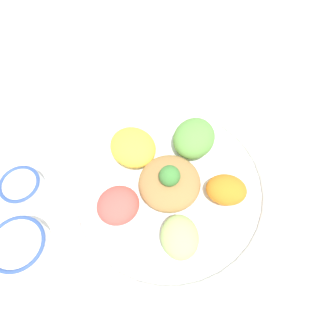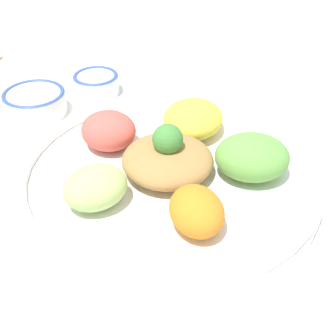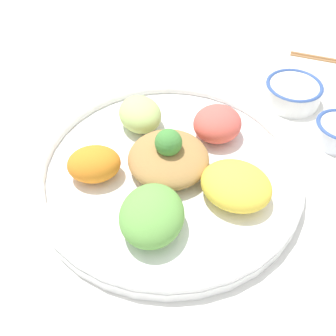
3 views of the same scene
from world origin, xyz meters
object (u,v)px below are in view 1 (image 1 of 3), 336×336
sauce_bowl_dark (20,245)px  serving_spoon_main (22,111)px  sauce_bowl_red (22,186)px  salad_platter (170,184)px

sauce_bowl_dark → serving_spoon_main: sauce_bowl_dark is taller
sauce_bowl_red → serving_spoon_main: (0.12, 0.17, -0.02)m
sauce_bowl_dark → salad_platter: bearing=-26.9°
salad_platter → serving_spoon_main: 0.41m
sauce_bowl_dark → serving_spoon_main: 0.34m
salad_platter → serving_spoon_main: salad_platter is taller
salad_platter → sauce_bowl_dark: size_ratio=3.93×
salad_platter → serving_spoon_main: (-0.07, 0.41, -0.02)m
sauce_bowl_dark → serving_spoon_main: bearing=53.1°
salad_platter → serving_spoon_main: bearing=100.1°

